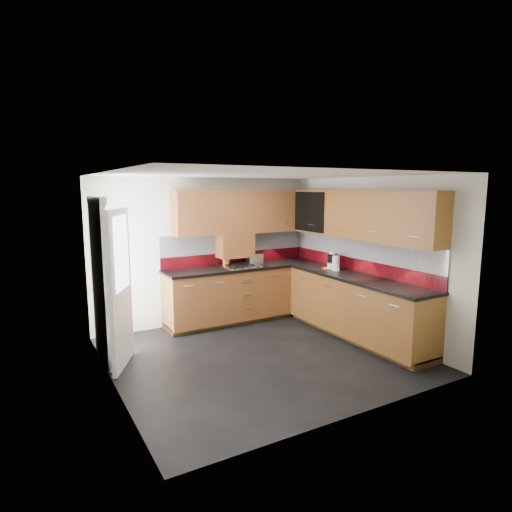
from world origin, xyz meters
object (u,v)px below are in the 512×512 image
toaster (255,259)px  gas_hob (240,266)px  utensil_pot (226,261)px  food_processor (333,261)px

toaster → gas_hob: bearing=-167.5°
gas_hob → toaster: toaster is taller
utensil_pot → toaster: utensil_pot is taller
food_processor → gas_hob: bearing=143.7°
gas_hob → food_processor: bearing=-36.3°
toaster → food_processor: 1.33m
toaster → food_processor: (0.90, -0.98, 0.04)m
utensil_pot → gas_hob: bearing=-41.0°
utensil_pot → food_processor: utensil_pot is taller
toaster → food_processor: bearing=-47.3°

